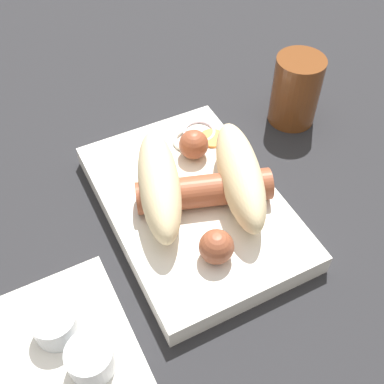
{
  "coord_description": "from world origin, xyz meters",
  "views": [
    {
      "loc": [
        0.3,
        -0.15,
        0.42
      ],
      "look_at": [
        0.0,
        0.0,
        0.04
      ],
      "focal_mm": 45.0,
      "sensor_mm": 36.0,
      "label": 1
    }
  ],
  "objects_px": {
    "food_tray": "(192,206)",
    "sausage": "(204,191)",
    "bread_roll": "(200,179)",
    "condiment_cup_near": "(56,326)",
    "drink_glass": "(296,90)",
    "condiment_cup_far": "(91,360)"
  },
  "relations": [
    {
      "from": "condiment_cup_far",
      "to": "drink_glass",
      "type": "bearing_deg",
      "value": 119.97
    },
    {
      "from": "bread_roll",
      "to": "sausage",
      "type": "distance_m",
      "value": 0.01
    },
    {
      "from": "sausage",
      "to": "condiment_cup_far",
      "type": "relative_size",
      "value": 4.02
    },
    {
      "from": "food_tray",
      "to": "bread_roll",
      "type": "xyz_separation_m",
      "value": [
        0.0,
        0.01,
        0.04
      ]
    },
    {
      "from": "bread_roll",
      "to": "sausage",
      "type": "height_order",
      "value": "bread_roll"
    },
    {
      "from": "condiment_cup_far",
      "to": "condiment_cup_near",
      "type": "bearing_deg",
      "value": -158.08
    },
    {
      "from": "food_tray",
      "to": "condiment_cup_near",
      "type": "relative_size",
      "value": 6.2
    },
    {
      "from": "bread_roll",
      "to": "sausage",
      "type": "relative_size",
      "value": 1.07
    },
    {
      "from": "sausage",
      "to": "condiment_cup_near",
      "type": "height_order",
      "value": "sausage"
    },
    {
      "from": "bread_roll",
      "to": "food_tray",
      "type": "bearing_deg",
      "value": -113.29
    },
    {
      "from": "bread_roll",
      "to": "condiment_cup_far",
      "type": "height_order",
      "value": "bread_roll"
    },
    {
      "from": "condiment_cup_near",
      "to": "condiment_cup_far",
      "type": "distance_m",
      "value": 0.05
    },
    {
      "from": "bread_roll",
      "to": "drink_glass",
      "type": "xyz_separation_m",
      "value": [
        -0.09,
        0.18,
        -0.01
      ]
    },
    {
      "from": "food_tray",
      "to": "drink_glass",
      "type": "bearing_deg",
      "value": 114.02
    },
    {
      "from": "food_tray",
      "to": "condiment_cup_near",
      "type": "xyz_separation_m",
      "value": [
        0.07,
        -0.17,
        0.0
      ]
    },
    {
      "from": "bread_roll",
      "to": "drink_glass",
      "type": "bearing_deg",
      "value": 115.71
    },
    {
      "from": "drink_glass",
      "to": "condiment_cup_near",
      "type": "bearing_deg",
      "value": -66.98
    },
    {
      "from": "food_tray",
      "to": "condiment_cup_near",
      "type": "distance_m",
      "value": 0.19
    },
    {
      "from": "bread_roll",
      "to": "condiment_cup_far",
      "type": "distance_m",
      "value": 0.2
    },
    {
      "from": "food_tray",
      "to": "sausage",
      "type": "xyz_separation_m",
      "value": [
        0.01,
        0.01,
        0.03
      ]
    },
    {
      "from": "food_tray",
      "to": "condiment_cup_near",
      "type": "height_order",
      "value": "condiment_cup_near"
    },
    {
      "from": "sausage",
      "to": "condiment_cup_far",
      "type": "xyz_separation_m",
      "value": [
        0.11,
        -0.17,
        -0.03
      ]
    }
  ]
}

